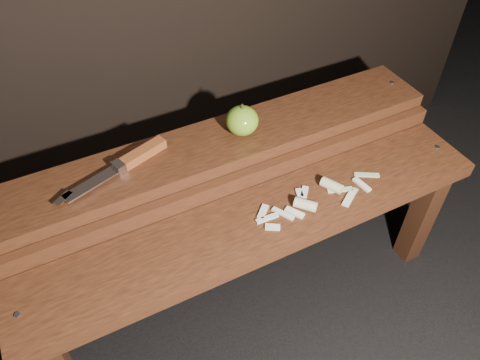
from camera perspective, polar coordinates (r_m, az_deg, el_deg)
name	(u,v)px	position (r m, az deg, el deg)	size (l,w,h in m)	color
ground	(249,294)	(1.49, 1.08, -13.70)	(60.00, 60.00, 0.00)	black
bench_front_tier	(262,238)	(1.17, 2.72, -7.10)	(1.20, 0.20, 0.42)	#32180C
bench_rear_tier	(222,164)	(1.26, -2.19, 1.90)	(1.20, 0.21, 0.50)	#32180C
apple	(242,121)	(1.20, 0.27, 7.26)	(0.08, 0.08, 0.09)	olive
knife	(130,161)	(1.16, -13.21, 2.33)	(0.29, 0.12, 0.03)	brown
apple_scraps	(317,197)	(1.17, 9.36, -2.09)	(0.36, 0.11, 0.03)	beige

